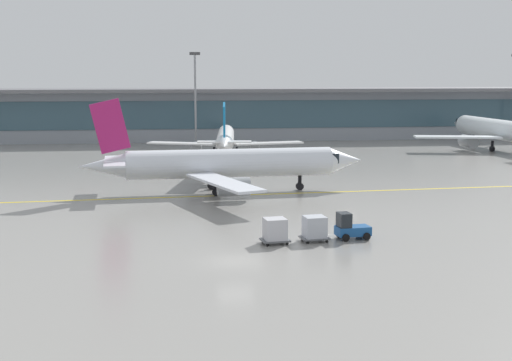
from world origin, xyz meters
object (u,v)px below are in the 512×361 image
object	(u,v)px
gate_airplane_1	(225,138)
apron_light_mast_1	(195,95)
gate_airplane_2	(501,130)
cargo_dolly_trailing	(275,230)
cargo_dolly_lead	(315,228)
baggage_tug	(350,228)
taxiing_regional_jet	(226,164)

from	to	relation	value
gate_airplane_1	apron_light_mast_1	size ratio (longest dim) A/B	1.62
gate_airplane_2	cargo_dolly_trailing	distance (m)	74.36
gate_airplane_2	cargo_dolly_lead	size ratio (longest dim) A/B	14.32
cargo_dolly_lead	cargo_dolly_trailing	xyz separation A→B (m)	(-3.11, -0.39, 0.00)
baggage_tug	apron_light_mast_1	bearing A→B (deg)	90.19
cargo_dolly_lead	apron_light_mast_1	bearing A→B (deg)	87.87
baggage_tug	cargo_dolly_trailing	world-z (taller)	baggage_tug
cargo_dolly_lead	cargo_dolly_trailing	distance (m)	3.13
taxiing_regional_jet	gate_airplane_2	bearing A→B (deg)	32.81
taxiing_regional_jet	baggage_tug	world-z (taller)	taxiing_regional_jet
gate_airplane_1	cargo_dolly_trailing	bearing A→B (deg)	-175.46
cargo_dolly_lead	cargo_dolly_trailing	bearing A→B (deg)	-180.00
cargo_dolly_trailing	gate_airplane_1	bearing A→B (deg)	82.03
baggage_tug	cargo_dolly_trailing	xyz separation A→B (m)	(-5.99, -0.74, 0.16)
cargo_dolly_lead	gate_airplane_2	bearing A→B (deg)	46.59
gate_airplane_1	gate_airplane_2	xyz separation A→B (m)	(44.95, 1.15, 0.68)
cargo_dolly_lead	apron_light_mast_1	world-z (taller)	apron_light_mast_1
taxiing_regional_jet	baggage_tug	bearing A→B (deg)	-74.76
gate_airplane_1	cargo_dolly_lead	bearing A→B (deg)	-172.34
baggage_tug	cargo_dolly_lead	world-z (taller)	baggage_tug
taxiing_regional_jet	apron_light_mast_1	distance (m)	48.84
gate_airplane_1	taxiing_regional_jet	world-z (taller)	taxiing_regional_jet
gate_airplane_2	taxiing_regional_jet	size ratio (longest dim) A/B	1.07
cargo_dolly_trailing	taxiing_regional_jet	bearing A→B (deg)	87.17
taxiing_regional_jet	cargo_dolly_lead	bearing A→B (deg)	-81.72
gate_airplane_2	taxiing_regional_jet	world-z (taller)	gate_airplane_2
gate_airplane_2	cargo_dolly_lead	xyz separation A→B (m)	(-42.73, -58.12, -2.19)
cargo_dolly_trailing	cargo_dolly_lead	bearing A→B (deg)	0.00
baggage_tug	apron_light_mast_1	xyz separation A→B (m)	(-9.08, 71.12, 7.79)
gate_airplane_1	baggage_tug	distance (m)	56.86
gate_airplane_2	cargo_dolly_lead	world-z (taller)	gate_airplane_2
gate_airplane_1	cargo_dolly_lead	size ratio (longest dim) A/B	11.31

